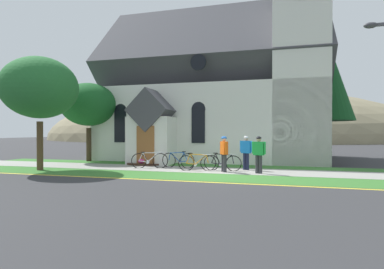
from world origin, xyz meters
TOP-DOWN VIEW (x-y plane):
  - ground at (0.00, 4.00)m, footprint 140.00×140.00m
  - sidewalk_slab at (-1.60, 1.39)m, footprint 32.00×2.32m
  - grass_verge at (-1.60, -0.83)m, footprint 32.00×2.13m
  - church_lawn at (-1.60, 3.33)m, footprint 24.00×1.55m
  - curb_paint_stripe at (-1.60, -2.05)m, footprint 28.00×0.16m
  - church_building at (-1.14, 8.05)m, footprint 14.27×10.32m
  - church_sign at (-4.25, 3.43)m, footprint 2.31×0.25m
  - flower_bed at (-4.26, 3.24)m, footprint 2.36×2.36m
  - bicycle_orange at (0.24, 1.37)m, footprint 1.75×0.08m
  - bicycle_red at (-2.06, 1.88)m, footprint 1.75×0.27m
  - bicycle_black at (-3.36, 1.34)m, footprint 1.71×0.61m
  - bicycle_green at (-0.87, 1.04)m, footprint 1.67×0.54m
  - cyclist_in_orange_jersey at (1.26, 1.88)m, footprint 0.59×0.40m
  - cyclist_in_red_jersey at (1.91, 0.76)m, footprint 0.59×0.37m
  - cyclist_in_blue_jersey at (0.40, 0.86)m, footprint 0.41×0.61m
  - roadside_conifer at (5.58, 9.92)m, footprint 4.00×4.00m
  - yard_deciduous_tree at (-8.36, 3.75)m, footprint 3.34×3.34m
  - verge_sapling at (-7.98, -0.71)m, footprint 3.46×3.46m
  - distant_hill at (-9.84, 56.75)m, footprint 81.02×55.07m

SIDE VIEW (x-z plane):
  - ground at x=0.00m, z-range 0.00..0.00m
  - distant_hill at x=-9.84m, z-range -10.84..10.84m
  - curb_paint_stripe at x=-1.60m, z-range 0.00..0.01m
  - grass_verge at x=-1.60m, z-range 0.00..0.01m
  - church_lawn at x=-1.60m, z-range 0.00..0.01m
  - sidewalk_slab at x=-1.60m, z-range 0.00..0.01m
  - flower_bed at x=-4.26m, z-range -0.09..0.25m
  - bicycle_orange at x=0.24m, z-range -0.04..0.79m
  - bicycle_green at x=-0.87m, z-range -0.04..0.80m
  - bicycle_red at x=-2.06m, z-range -0.04..0.81m
  - bicycle_black at x=-3.36m, z-range -0.02..0.80m
  - cyclist_in_blue_jersey at x=0.40m, z-range 0.12..1.71m
  - cyclist_in_orange_jersey at x=1.26m, z-range 0.12..1.71m
  - cyclist_in_red_jersey at x=1.91m, z-range 0.12..1.72m
  - church_sign at x=-4.25m, z-range 0.33..2.20m
  - yard_deciduous_tree at x=-8.36m, z-range 1.05..5.77m
  - verge_sapling at x=-7.98m, z-range 1.19..6.44m
  - church_building at x=-1.14m, z-range -1.97..10.74m
  - roadside_conifer at x=5.58m, z-range 1.25..9.98m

